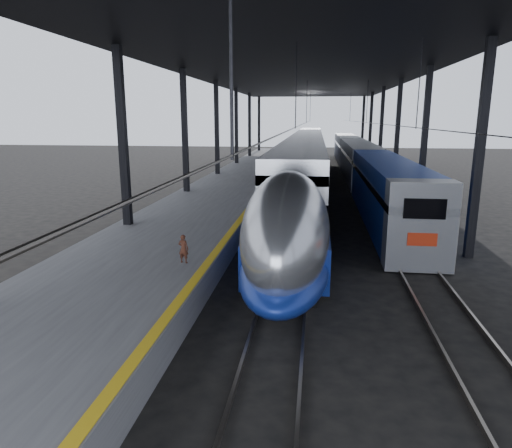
# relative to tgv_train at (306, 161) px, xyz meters

# --- Properties ---
(ground) EXTENTS (160.00, 160.00, 0.00)m
(ground) POSITION_rel_tgv_train_xyz_m (-2.00, -27.42, -2.01)
(ground) COLOR black
(ground) RESTS_ON ground
(platform) EXTENTS (6.00, 80.00, 1.00)m
(platform) POSITION_rel_tgv_train_xyz_m (-5.50, -7.42, -1.51)
(platform) COLOR #4C4C4F
(platform) RESTS_ON ground
(yellow_strip) EXTENTS (0.30, 80.00, 0.01)m
(yellow_strip) POSITION_rel_tgv_train_xyz_m (-2.70, -7.42, -1.01)
(yellow_strip) COLOR gold
(yellow_strip) RESTS_ON platform
(rails) EXTENTS (6.52, 80.00, 0.16)m
(rails) POSITION_rel_tgv_train_xyz_m (2.50, -7.42, -1.93)
(rails) COLOR slate
(rails) RESTS_ON ground
(canopy) EXTENTS (18.00, 75.00, 9.47)m
(canopy) POSITION_rel_tgv_train_xyz_m (-0.10, -7.42, 7.10)
(canopy) COLOR black
(canopy) RESTS_ON ground
(tgv_train) EXTENTS (3.00, 65.20, 4.31)m
(tgv_train) POSITION_rel_tgv_train_xyz_m (0.00, 0.00, 0.00)
(tgv_train) COLOR #AAACB1
(tgv_train) RESTS_ON ground
(second_train) EXTENTS (2.59, 56.05, 3.57)m
(second_train) POSITION_rel_tgv_train_xyz_m (5.00, 2.20, -0.20)
(second_train) COLOR navy
(second_train) RESTS_ON ground
(child) EXTENTS (0.41, 0.31, 1.01)m
(child) POSITION_rel_tgv_train_xyz_m (-3.52, -27.81, -0.51)
(child) COLOR #472317
(child) RESTS_ON platform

